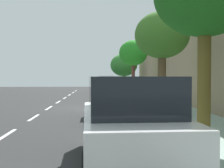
{
  "coord_description": "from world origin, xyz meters",
  "views": [
    {
      "loc": [
        0.29,
        -18.54,
        2.0
      ],
      "look_at": [
        1.31,
        5.1,
        1.35
      ],
      "focal_mm": 47.0,
      "sensor_mm": 36.0,
      "label": 1
    }
  ],
  "objects_px": {
    "parked_suv_white_nearest": "(128,121)",
    "parked_pickup_green_second": "(116,99)",
    "fire_hydrant": "(140,102)",
    "pedestrian_on_phone": "(146,85)",
    "street_tree_corner": "(124,65)",
    "parked_sedan_black_mid": "(110,94)",
    "bicycle_at_curb": "(115,95)",
    "street_tree_mid_block": "(162,36)",
    "parked_sedan_tan_far": "(108,88)",
    "parked_suv_dark_blue_farthest": "(105,84)",
    "cyclist_with_backpack": "(118,87)",
    "street_tree_far_end": "(133,53)"
  },
  "relations": [
    {
      "from": "parked_sedan_black_mid",
      "to": "street_tree_mid_block",
      "type": "xyz_separation_m",
      "value": [
        2.41,
        -5.71,
        3.26
      ]
    },
    {
      "from": "cyclist_with_backpack",
      "to": "parked_suv_white_nearest",
      "type": "bearing_deg",
      "value": -92.94
    },
    {
      "from": "cyclist_with_backpack",
      "to": "pedestrian_on_phone",
      "type": "distance_m",
      "value": 5.08
    },
    {
      "from": "parked_sedan_black_mid",
      "to": "pedestrian_on_phone",
      "type": "height_order",
      "value": "pedestrian_on_phone"
    },
    {
      "from": "parked_suv_dark_blue_farthest",
      "to": "street_tree_corner",
      "type": "height_order",
      "value": "street_tree_corner"
    },
    {
      "from": "pedestrian_on_phone",
      "to": "street_tree_far_end",
      "type": "bearing_deg",
      "value": -137.89
    },
    {
      "from": "parked_suv_white_nearest",
      "to": "fire_hydrant",
      "type": "xyz_separation_m",
      "value": [
        1.62,
        9.72,
        -0.48
      ]
    },
    {
      "from": "parked_sedan_black_mid",
      "to": "parked_pickup_green_second",
      "type": "bearing_deg",
      "value": -89.9
    },
    {
      "from": "parked_pickup_green_second",
      "to": "pedestrian_on_phone",
      "type": "relative_size",
      "value": 3.08
    },
    {
      "from": "pedestrian_on_phone",
      "to": "fire_hydrant",
      "type": "xyz_separation_m",
      "value": [
        -2.3,
        -12.68,
        -0.56
      ]
    },
    {
      "from": "street_tree_far_end",
      "to": "fire_hydrant",
      "type": "xyz_separation_m",
      "value": [
        -0.94,
        -11.45,
        -3.56
      ]
    },
    {
      "from": "parked_pickup_green_second",
      "to": "parked_sedan_black_mid",
      "type": "height_order",
      "value": "parked_pickup_green_second"
    },
    {
      "from": "bicycle_at_curb",
      "to": "parked_sedan_tan_far",
      "type": "bearing_deg",
      "value": 95.74
    },
    {
      "from": "parked_suv_white_nearest",
      "to": "fire_hydrant",
      "type": "bearing_deg",
      "value": 80.56
    },
    {
      "from": "parked_sedan_black_mid",
      "to": "parked_suv_dark_blue_farthest",
      "type": "relative_size",
      "value": 0.93
    },
    {
      "from": "parked_suv_white_nearest",
      "to": "fire_hydrant",
      "type": "relative_size",
      "value": 5.69
    },
    {
      "from": "street_tree_mid_block",
      "to": "pedestrian_on_phone",
      "type": "height_order",
      "value": "street_tree_mid_block"
    },
    {
      "from": "parked_sedan_black_mid",
      "to": "fire_hydrant",
      "type": "relative_size",
      "value": 5.3
    },
    {
      "from": "parked_pickup_green_second",
      "to": "pedestrian_on_phone",
      "type": "bearing_deg",
      "value": 75.52
    },
    {
      "from": "parked_suv_white_nearest",
      "to": "bicycle_at_curb",
      "type": "bearing_deg",
      "value": 87.79
    },
    {
      "from": "bicycle_at_curb",
      "to": "fire_hydrant",
      "type": "bearing_deg",
      "value": -84.32
    },
    {
      "from": "parked_sedan_black_mid",
      "to": "street_tree_corner",
      "type": "relative_size",
      "value": 0.94
    },
    {
      "from": "pedestrian_on_phone",
      "to": "parked_sedan_tan_far",
      "type": "bearing_deg",
      "value": 161.58
    },
    {
      "from": "bicycle_at_curb",
      "to": "street_tree_corner",
      "type": "distance_m",
      "value": 13.55
    },
    {
      "from": "parked_pickup_green_second",
      "to": "fire_hydrant",
      "type": "height_order",
      "value": "parked_pickup_green_second"
    },
    {
      "from": "parked_sedan_black_mid",
      "to": "fire_hydrant",
      "type": "xyz_separation_m",
      "value": [
        1.47,
        -4.49,
        -0.2
      ]
    },
    {
      "from": "street_tree_far_end",
      "to": "street_tree_corner",
      "type": "bearing_deg",
      "value": 90.0
    },
    {
      "from": "fire_hydrant",
      "to": "street_tree_far_end",
      "type": "bearing_deg",
      "value": 85.32
    },
    {
      "from": "cyclist_with_backpack",
      "to": "pedestrian_on_phone",
      "type": "height_order",
      "value": "pedestrian_on_phone"
    },
    {
      "from": "cyclist_with_backpack",
      "to": "fire_hydrant",
      "type": "relative_size",
      "value": 2.11
    },
    {
      "from": "street_tree_far_end",
      "to": "fire_hydrant",
      "type": "bearing_deg",
      "value": -94.68
    },
    {
      "from": "parked_suv_white_nearest",
      "to": "parked_sedan_tan_far",
      "type": "distance_m",
      "value": 23.64
    },
    {
      "from": "parked_pickup_green_second",
      "to": "parked_sedan_tan_far",
      "type": "xyz_separation_m",
      "value": [
        0.07,
        15.79,
        -0.15
      ]
    },
    {
      "from": "cyclist_with_backpack",
      "to": "street_tree_mid_block",
      "type": "bearing_deg",
      "value": -80.63
    },
    {
      "from": "parked_pickup_green_second",
      "to": "street_tree_mid_block",
      "type": "height_order",
      "value": "street_tree_mid_block"
    },
    {
      "from": "bicycle_at_curb",
      "to": "street_tree_corner",
      "type": "relative_size",
      "value": 0.31
    },
    {
      "from": "parked_suv_white_nearest",
      "to": "parked_pickup_green_second",
      "type": "relative_size",
      "value": 0.9
    },
    {
      "from": "fire_hydrant",
      "to": "cyclist_with_backpack",
      "type": "bearing_deg",
      "value": 94.52
    },
    {
      "from": "parked_sedan_black_mid",
      "to": "pedestrian_on_phone",
      "type": "xyz_separation_m",
      "value": [
        3.77,
        8.2,
        0.36
      ]
    },
    {
      "from": "parked_sedan_tan_far",
      "to": "cyclist_with_backpack",
      "type": "bearing_deg",
      "value": -82.41
    },
    {
      "from": "parked_sedan_tan_far",
      "to": "parked_suv_dark_blue_farthest",
      "type": "distance_m",
      "value": 5.74
    },
    {
      "from": "parked_suv_white_nearest",
      "to": "street_tree_corner",
      "type": "distance_m",
      "value": 32.0
    },
    {
      "from": "parked_pickup_green_second",
      "to": "street_tree_corner",
      "type": "relative_size",
      "value": 1.12
    },
    {
      "from": "street_tree_corner",
      "to": "bicycle_at_curb",
      "type": "bearing_deg",
      "value": -97.97
    },
    {
      "from": "street_tree_mid_block",
      "to": "street_tree_corner",
      "type": "distance_m",
      "value": 23.32
    },
    {
      "from": "parked_sedan_black_mid",
      "to": "street_tree_corner",
      "type": "bearing_deg",
      "value": 82.21
    },
    {
      "from": "parked_sedan_black_mid",
      "to": "street_tree_mid_block",
      "type": "height_order",
      "value": "street_tree_mid_block"
    },
    {
      "from": "parked_suv_white_nearest",
      "to": "street_tree_corner",
      "type": "relative_size",
      "value": 1.0
    },
    {
      "from": "parked_suv_white_nearest",
      "to": "parked_sedan_tan_far",
      "type": "relative_size",
      "value": 1.07
    },
    {
      "from": "bicycle_at_curb",
      "to": "street_tree_mid_block",
      "type": "relative_size",
      "value": 0.29
    }
  ]
}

